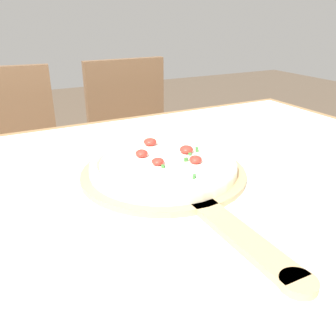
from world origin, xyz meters
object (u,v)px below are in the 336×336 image
pizza (161,165)px  chair_left (13,163)px  chair_right (135,143)px  pizza_peel (167,178)px

pizza → chair_left: (-0.25, 0.86, -0.27)m
chair_right → chair_left: bearing=179.6°
chair_left → chair_right: size_ratio=1.00×
pizza_peel → chair_right: chair_right is taller
pizza → chair_left: bearing=106.0°
pizza_peel → pizza: pizza is taller
pizza_peel → chair_left: size_ratio=0.66×
chair_left → chair_right: bearing=6.0°
pizza_peel → chair_right: 0.97m
pizza → pizza_peel: bearing=-91.0°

